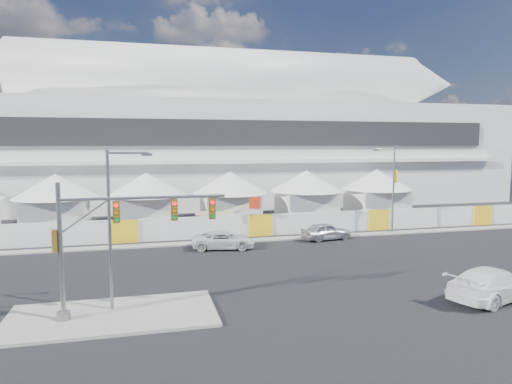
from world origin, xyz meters
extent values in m
plane|color=black|center=(0.00, 0.00, 0.00)|extent=(160.00, 160.00, 0.00)
cube|color=gray|center=(-6.00, -3.00, 0.07)|extent=(10.00, 5.00, 0.15)
cube|color=gray|center=(20.00, 12.50, 0.06)|extent=(80.00, 1.20, 0.12)
cube|color=silver|center=(8.00, 42.00, 7.00)|extent=(80.00, 24.00, 14.00)
cube|color=black|center=(8.00, 29.85, 9.80)|extent=(68.00, 0.30, 3.20)
cube|color=silver|center=(8.00, 29.60, 6.30)|extent=(72.00, 0.80, 0.50)
cylinder|color=silver|center=(8.00, 40.00, 17.78)|extent=(57.60, 8.40, 8.40)
cylinder|color=silver|center=(10.00, 40.00, 17.36)|extent=(51.60, 6.80, 6.80)
cylinder|color=silver|center=(12.00, 40.00, 16.94)|extent=(45.60, 5.20, 5.20)
cone|color=silver|center=(40.80, 40.00, 18.00)|extent=(8.00, 7.60, 7.60)
cube|color=silver|center=(-13.00, 24.00, 1.50)|extent=(6.00, 6.00, 3.00)
cone|color=silver|center=(-13.00, 24.00, 4.20)|extent=(8.40, 8.40, 2.40)
cube|color=silver|center=(-4.00, 24.00, 1.50)|extent=(6.00, 6.00, 3.00)
cone|color=silver|center=(-4.00, 24.00, 4.20)|extent=(8.40, 8.40, 2.40)
cube|color=silver|center=(5.00, 24.00, 1.50)|extent=(6.00, 6.00, 3.00)
cone|color=silver|center=(5.00, 24.00, 4.20)|extent=(8.40, 8.40, 2.40)
cube|color=silver|center=(14.00, 24.00, 1.50)|extent=(6.00, 6.00, 3.00)
cone|color=silver|center=(14.00, 24.00, 4.20)|extent=(8.40, 8.40, 2.40)
cube|color=silver|center=(23.00, 24.00, 1.50)|extent=(6.00, 6.00, 3.00)
cone|color=silver|center=(23.00, 24.00, 4.20)|extent=(8.40, 8.40, 2.40)
cube|color=silver|center=(6.00, 14.50, 1.00)|extent=(70.00, 0.25, 2.00)
imported|color=silver|center=(11.21, 11.37, 0.76)|extent=(2.43, 4.69, 1.53)
imported|color=silver|center=(1.82, 10.16, 0.70)|extent=(3.07, 5.35, 1.41)
imported|color=white|center=(13.96, -5.36, 0.88)|extent=(4.21, 6.52, 1.76)
imported|color=white|center=(19.38, 18.38, 0.71)|extent=(3.98, 4.21, 1.42)
imported|color=black|center=(29.64, 16.87, 0.69)|extent=(2.20, 4.22, 1.37)
cylinder|color=slate|center=(-8.20, -3.20, 3.42)|extent=(0.22, 0.22, 6.53)
cylinder|color=slate|center=(-8.20, -3.20, 0.35)|extent=(0.64, 0.64, 0.40)
cylinder|color=slate|center=(-4.32, -3.20, 5.87)|extent=(7.76, 0.15, 0.15)
cube|color=#594714|center=(-5.66, -3.20, 5.22)|extent=(0.32, 0.22, 1.05)
cube|color=#594714|center=(-2.94, -3.20, 5.22)|extent=(0.32, 0.22, 1.05)
cube|color=#594714|center=(-1.07, -3.20, 5.22)|extent=(0.32, 0.22, 1.05)
cube|color=#594714|center=(-8.43, -3.20, 3.96)|extent=(0.22, 0.32, 1.05)
cylinder|color=gray|center=(-6.06, -2.25, 4.17)|extent=(0.16, 0.16, 8.03)
cylinder|color=gray|center=(-5.08, -2.25, 8.00)|extent=(1.96, 0.11, 0.11)
cube|color=gray|center=(-4.18, -2.25, 7.91)|extent=(0.54, 0.22, 0.13)
cylinder|color=slate|center=(18.40, 12.50, 4.07)|extent=(0.16, 0.16, 8.14)
cylinder|color=slate|center=(17.40, 12.50, 7.96)|extent=(1.99, 0.11, 0.11)
cube|color=slate|center=(16.50, 12.50, 7.87)|extent=(0.54, 0.23, 0.14)
cube|color=yellow|center=(18.62, 12.50, 5.43)|extent=(0.03, 0.54, 1.27)
cube|color=#B82E11|center=(0.94, 16.11, 0.56)|extent=(4.00, 2.94, 1.12)
cube|color=beige|center=(2.16, 16.11, 2.03)|extent=(3.69, 1.85, 0.36)
cube|color=beige|center=(4.40, 16.11, 2.64)|extent=(2.87, 1.46, 1.23)
cube|color=#B82E11|center=(5.82, 16.11, 3.15)|extent=(1.20, 1.20, 1.02)
camera|label=1|loc=(-4.41, -25.61, 8.44)|focal=32.00mm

